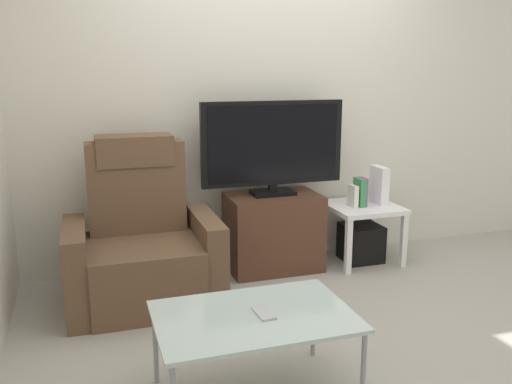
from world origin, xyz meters
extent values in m
plane|color=#9E998E|center=(0.00, 0.00, 0.00)|extent=(6.40, 6.40, 0.00)
cube|color=beige|center=(0.00, 1.13, 1.30)|extent=(6.40, 0.06, 2.60)
cube|color=#4C2D1E|center=(-0.01, 0.85, 0.29)|extent=(0.69, 0.45, 0.58)
cube|color=black|center=(-0.01, 0.63, 0.41)|extent=(0.64, 0.02, 0.02)
cube|color=black|center=(-0.01, 0.68, 0.44)|extent=(0.34, 0.11, 0.04)
cube|color=black|center=(-0.01, 0.87, 0.60)|extent=(0.32, 0.20, 0.03)
cube|color=black|center=(-0.01, 0.87, 0.64)|extent=(0.06, 0.04, 0.05)
cube|color=black|center=(-0.01, 0.87, 0.97)|extent=(1.09, 0.05, 0.62)
cube|color=black|center=(-0.01, 0.84, 0.97)|extent=(1.00, 0.01, 0.56)
cube|color=brown|center=(-1.02, 0.50, 0.21)|extent=(0.70, 0.72, 0.42)
cube|color=brown|center=(-1.02, 0.77, 0.73)|extent=(0.64, 0.20, 0.62)
cube|color=brown|center=(-1.02, 0.79, 0.98)|extent=(0.50, 0.26, 0.20)
cube|color=brown|center=(-1.44, 0.50, 0.28)|extent=(0.14, 0.68, 0.56)
cube|color=brown|center=(-0.60, 0.50, 0.28)|extent=(0.14, 0.68, 0.56)
cube|color=white|center=(0.73, 0.80, 0.44)|extent=(0.54, 0.54, 0.04)
cube|color=white|center=(0.49, 0.56, 0.21)|extent=(0.04, 0.04, 0.42)
cube|color=white|center=(0.96, 0.56, 0.21)|extent=(0.04, 0.04, 0.42)
cube|color=white|center=(0.49, 1.04, 0.21)|extent=(0.04, 0.04, 0.42)
cube|color=white|center=(0.96, 1.04, 0.21)|extent=(0.04, 0.04, 0.42)
cube|color=black|center=(0.73, 0.80, 0.15)|extent=(0.29, 0.29, 0.29)
cube|color=white|center=(0.63, 0.78, 0.54)|extent=(0.04, 0.12, 0.17)
cube|color=#388C4C|center=(0.68, 0.78, 0.57)|extent=(0.05, 0.13, 0.22)
cube|color=purple|center=(0.71, 0.78, 0.57)|extent=(0.03, 0.11, 0.22)
cube|color=white|center=(0.87, 0.81, 0.61)|extent=(0.07, 0.20, 0.30)
cube|color=#B2C6C1|center=(-0.66, -0.72, 0.41)|extent=(0.90, 0.60, 0.02)
cylinder|color=gray|center=(-0.24, -0.99, 0.20)|extent=(0.02, 0.02, 0.40)
cylinder|color=gray|center=(-1.08, -0.45, 0.20)|extent=(0.02, 0.02, 0.40)
cylinder|color=gray|center=(-0.24, -0.45, 0.20)|extent=(0.02, 0.02, 0.40)
cube|color=#B7B7BC|center=(-0.62, -0.72, 0.43)|extent=(0.08, 0.15, 0.01)
camera|label=1|loc=(-1.34, -2.87, 1.52)|focal=37.77mm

